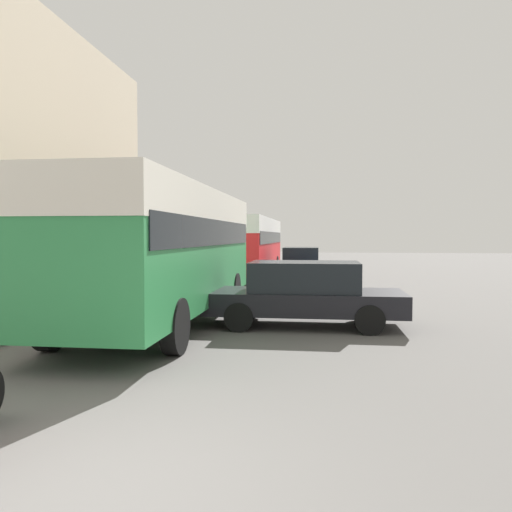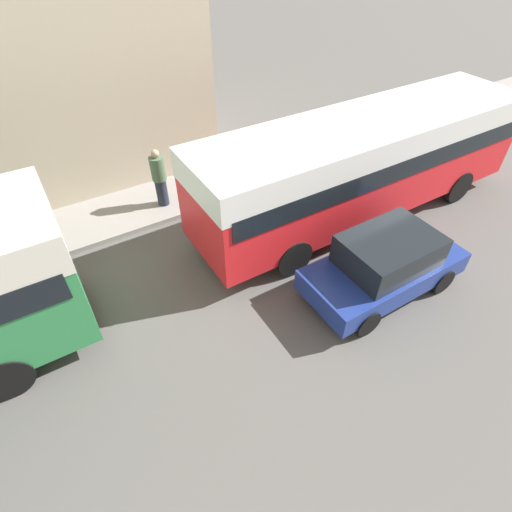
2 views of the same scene
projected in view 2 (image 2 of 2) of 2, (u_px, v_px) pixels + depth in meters
The scene contains 4 objects.
building_midblock at pixel (6, 26), 10.91m from camera, with size 5.24×9.83×8.94m.
bus_following at pixel (365, 155), 10.78m from camera, with size 2.53×10.01×2.92m.
car_crossing at pixel (385, 264), 9.17m from camera, with size 1.80×3.86×1.58m.
pedestrian_near_curb at pixel (159, 178), 11.53m from camera, with size 0.42×0.42×1.77m.
Camera 2 is at (5.27, 12.58, 7.09)m, focal length 28.00 mm.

